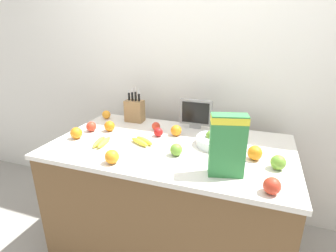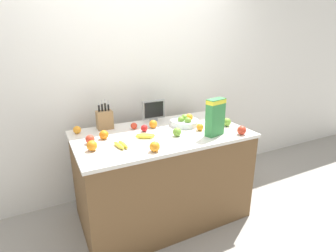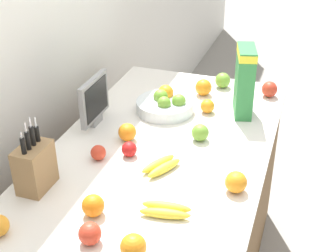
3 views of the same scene
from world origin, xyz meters
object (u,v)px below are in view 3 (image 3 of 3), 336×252
at_px(apple_front, 129,149).
at_px(orange_by_cereal, 203,87).
at_px(apple_middle, 98,153).
at_px(cereal_box, 245,79).
at_px(orange_front_center, 93,206).
at_px(orange_near_bowl, 127,132).
at_px(small_monitor, 94,100).
at_px(apple_rear, 200,133).
at_px(banana_bunch_right, 165,210).
at_px(banana_bunch_left, 161,166).
at_px(fruit_bowl, 165,104).
at_px(apple_rightmost, 90,234).
at_px(apple_leftmost, 270,89).
at_px(orange_mid_left, 133,247).
at_px(knife_block, 35,167).
at_px(orange_front_left, 207,106).
at_px(orange_front_right, 236,182).
at_px(apple_by_knife_block, 223,80).

distance_m(apple_front, orange_by_cereal, 0.69).
bearing_deg(apple_middle, cereal_box, -39.46).
height_order(orange_front_center, orange_near_bowl, same).
bearing_deg(small_monitor, apple_rear, -89.46).
xyz_separation_m(banana_bunch_right, orange_front_center, (-0.08, 0.24, 0.02)).
bearing_deg(cereal_box, banana_bunch_left, 145.37).
height_order(banana_bunch_left, orange_near_bowl, orange_near_bowl).
bearing_deg(banana_bunch_right, cereal_box, -7.92).
bearing_deg(apple_middle, banana_bunch_left, -88.39).
bearing_deg(orange_by_cereal, fruit_bowl, 151.00).
height_order(apple_rightmost, apple_rear, apple_rear).
height_order(apple_leftmost, orange_front_center, apple_leftmost).
xyz_separation_m(apple_front, orange_mid_left, (-0.54, -0.23, 0.01)).
distance_m(banana_bunch_left, apple_front, 0.17).
height_order(cereal_box, apple_leftmost, cereal_box).
height_order(knife_block, apple_rightmost, knife_block).
distance_m(knife_block, orange_by_cereal, 1.07).
bearing_deg(orange_front_left, apple_front, 155.95).
distance_m(knife_block, orange_near_bowl, 0.47).
height_order(knife_block, orange_front_right, knife_block).
xyz_separation_m(knife_block, banana_bunch_left, (0.26, -0.41, -0.08)).
distance_m(apple_leftmost, orange_front_center, 1.24).
distance_m(orange_by_cereal, orange_near_bowl, 0.59).
bearing_deg(orange_mid_left, apple_rear, -1.32).
height_order(small_monitor, banana_bunch_left, small_monitor).
relative_size(apple_middle, apple_by_knife_block, 0.77).
relative_size(orange_front_right, orange_near_bowl, 1.04).
relative_size(apple_rightmost, apple_by_knife_block, 0.91).
height_order(banana_bunch_right, apple_rightmost, apple_rightmost).
bearing_deg(cereal_box, orange_front_right, 173.88).
bearing_deg(banana_bunch_left, orange_near_bowl, 51.46).
xyz_separation_m(orange_mid_left, orange_by_cereal, (1.21, 0.08, 0.00)).
relative_size(knife_block, apple_by_knife_block, 3.51).
bearing_deg(banana_bunch_right, fruit_bowl, 18.37).
xyz_separation_m(knife_block, orange_front_right, (0.21, -0.72, -0.05)).
distance_m(cereal_box, apple_front, 0.67).
distance_m(apple_rightmost, apple_front, 0.53).
bearing_deg(apple_by_knife_block, apple_rear, -177.50).
bearing_deg(cereal_box, orange_front_left, 92.23).
bearing_deg(apple_leftmost, orange_front_center, 158.39).
xyz_separation_m(apple_leftmost, apple_by_knife_block, (0.04, 0.26, 0.00)).
distance_m(apple_rightmost, apple_middle, 0.49).
relative_size(fruit_bowl, banana_bunch_left, 1.48).
bearing_deg(knife_block, apple_rear, -43.36).
xyz_separation_m(small_monitor, orange_front_right, (-0.32, -0.73, -0.08)).
xyz_separation_m(orange_front_center, orange_front_right, (0.29, -0.45, 0.00)).
bearing_deg(apple_by_knife_block, fruit_bowl, 150.24).
distance_m(banana_bunch_right, orange_near_bowl, 0.54).
bearing_deg(apple_by_knife_block, banana_bunch_left, 175.77).
xyz_separation_m(small_monitor, orange_mid_left, (-0.75, -0.49, -0.08)).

